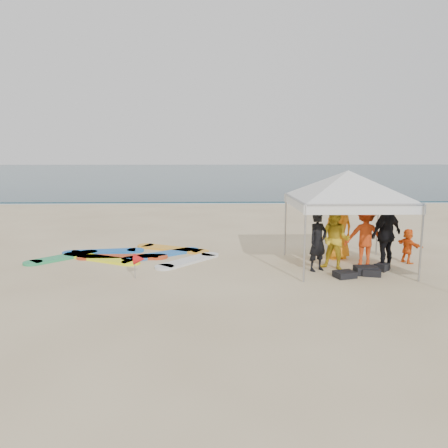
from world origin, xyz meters
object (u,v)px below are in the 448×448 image
object	(u,v)px
canopy_tent	(348,171)
person_yellow	(335,240)
person_black_b	(386,234)
person_seated	(408,246)
marker_pennant	(139,259)
person_orange_a	(365,236)
surfboard_spread	(131,255)
person_black_a	(318,241)
person_orange_b	(338,228)

from	to	relation	value
canopy_tent	person_yellow	bearing A→B (deg)	-140.60
person_black_b	person_seated	world-z (taller)	person_black_b
person_black_b	marker_pennant	world-z (taller)	person_black_b
person_yellow	person_orange_a	xyz separation A→B (m)	(0.95, 0.37, 0.03)
person_seated	surfboard_spread	bearing A→B (deg)	64.09
person_orange_a	person_black_b	xyz separation A→B (m)	(0.46, -0.30, 0.10)
person_black_b	person_seated	xyz separation A→B (m)	(0.90, 0.62, -0.46)
person_black_a	person_black_b	world-z (taller)	person_black_b
person_black_b	person_seated	bearing A→B (deg)	-177.20
person_yellow	surfboard_spread	distance (m)	6.09
person_black_a	person_orange_b	size ratio (longest dim) A/B	0.86
person_black_a	marker_pennant	world-z (taller)	person_black_a
person_orange_b	marker_pennant	world-z (taller)	person_orange_b
person_yellow	marker_pennant	world-z (taller)	person_yellow
person_black_a	canopy_tent	distance (m)	2.08
person_black_a	surfboard_spread	world-z (taller)	person_black_a
canopy_tent	person_orange_b	bearing A→B (deg)	85.90
person_orange_a	person_orange_b	xyz separation A→B (m)	(-0.51, 0.87, 0.08)
canopy_tent	person_black_b	bearing A→B (deg)	-12.41
person_orange_b	surfboard_spread	distance (m)	6.32
person_yellow	person_orange_a	distance (m)	1.02
marker_pennant	surfboard_spread	distance (m)	2.50
person_yellow	person_seated	xyz separation A→B (m)	(2.31, 0.69, -0.33)
person_yellow	person_orange_b	distance (m)	1.32
person_orange_b	surfboard_spread	bearing A→B (deg)	-19.29
surfboard_spread	marker_pennant	bearing A→B (deg)	-74.44
person_black_a	person_yellow	distance (m)	0.49
person_yellow	marker_pennant	bearing A→B (deg)	-139.85
person_black_a	person_yellow	bearing A→B (deg)	-21.74
person_yellow	person_seated	distance (m)	2.43
marker_pennant	surfboard_spread	world-z (taller)	marker_pennant
person_seated	surfboard_spread	world-z (taller)	person_seated
marker_pennant	surfboard_spread	size ratio (longest dim) A/B	0.12
person_black_a	marker_pennant	bearing A→B (deg)	155.86
person_orange_a	surfboard_spread	world-z (taller)	person_orange_a
person_seated	surfboard_spread	size ratio (longest dim) A/B	0.18
person_orange_a	canopy_tent	distance (m)	1.90
person_yellow	person_black_b	size ratio (longest dim) A/B	0.86
person_seated	marker_pennant	xyz separation A→B (m)	(-7.46, -1.40, -0.00)
person_yellow	canopy_tent	bearing A→B (deg)	71.73
person_seated	person_black_b	bearing A→B (deg)	105.30
person_orange_b	surfboard_spread	size ratio (longest dim) A/B	0.34
person_black_b	surfboard_spread	xyz separation A→B (m)	(-7.21, 1.58, -0.92)
person_black_b	marker_pennant	distance (m)	6.62
person_black_a	person_orange_b	distance (m)	1.62
canopy_tent	surfboard_spread	xyz separation A→B (m)	(-6.18, 1.35, -2.63)
person_yellow	person_black_b	world-z (taller)	person_black_b
person_seated	marker_pennant	world-z (taller)	person_seated
surfboard_spread	person_black_a	bearing A→B (deg)	-18.12
person_seated	person_orange_b	bearing A→B (deg)	54.60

